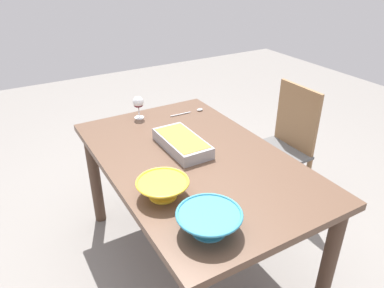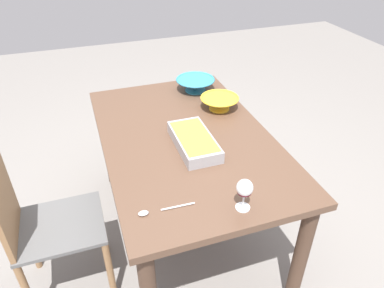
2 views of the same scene
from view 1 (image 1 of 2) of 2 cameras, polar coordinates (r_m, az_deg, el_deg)
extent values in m
plane|color=gray|center=(2.42, 0.23, -17.41)|extent=(8.00, 8.00, 0.00)
cube|color=brown|center=(1.96, 0.27, -2.53)|extent=(1.47, 0.92, 0.04)
cylinder|color=#493427|center=(2.02, 20.69, -17.11)|extent=(0.07, 0.07, 0.70)
cylinder|color=#493427|center=(2.82, 0.25, -0.94)|extent=(0.07, 0.07, 0.70)
cylinder|color=#493427|center=(2.57, -15.01, -5.20)|extent=(0.07, 0.07, 0.70)
cube|color=#595959|center=(2.61, 12.34, -1.57)|extent=(0.39, 0.44, 0.02)
cube|color=olive|center=(2.64, 16.20, 4.05)|extent=(0.37, 0.02, 0.45)
cylinder|color=olive|center=(2.73, 6.22, -5.29)|extent=(0.04, 0.04, 0.45)
cylinder|color=olive|center=(2.51, 10.98, -9.10)|extent=(0.04, 0.04, 0.45)
cylinder|color=olive|center=(2.96, 12.55, -3.02)|extent=(0.04, 0.04, 0.45)
cylinder|color=olive|center=(2.76, 17.42, -6.28)|extent=(0.04, 0.04, 0.45)
cylinder|color=white|center=(2.43, -8.29, 4.15)|extent=(0.06, 0.06, 0.01)
cylinder|color=white|center=(2.42, -8.35, 4.97)|extent=(0.01, 0.01, 0.07)
ellipsoid|color=white|center=(2.39, -8.47, 6.57)|extent=(0.07, 0.07, 0.07)
ellipsoid|color=#4C0A19|center=(2.40, -8.44, 6.12)|extent=(0.06, 0.06, 0.03)
cube|color=#99999E|center=(2.02, -1.58, 0.13)|extent=(0.39, 0.19, 0.07)
cube|color=#B27A38|center=(2.01, -1.59, 0.74)|extent=(0.35, 0.17, 0.02)
cylinder|color=teal|center=(1.48, 2.66, -13.32)|extent=(0.14, 0.14, 0.01)
cone|color=teal|center=(1.45, 2.69, -12.08)|extent=(0.26, 0.26, 0.08)
torus|color=teal|center=(1.43, 2.73, -10.93)|extent=(0.26, 0.26, 0.01)
cylinder|color=yellow|center=(1.66, -4.57, -8.04)|extent=(0.13, 0.13, 0.01)
cone|color=yellow|center=(1.64, -4.62, -6.96)|extent=(0.23, 0.23, 0.07)
torus|color=yellow|center=(1.62, -4.67, -5.96)|extent=(0.24, 0.24, 0.01)
cylinder|color=silver|center=(2.45, -1.81, 4.72)|extent=(0.01, 0.15, 0.01)
ellipsoid|color=silver|center=(2.52, 1.24, 5.43)|extent=(0.03, 0.04, 0.01)
camera|label=2|loc=(3.36, -7.06, 29.86)|focal=33.66mm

